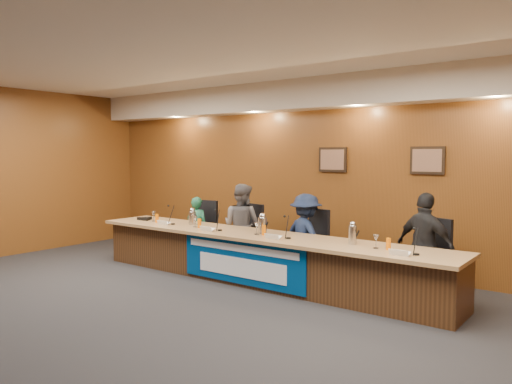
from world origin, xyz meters
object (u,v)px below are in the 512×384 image
dais_body (258,259)px  office_chair_d (427,263)px  panelist_b (242,226)px  office_chair_a (201,233)px  carafe_mid (262,226)px  banner (241,262)px  speakerphone (145,219)px  carafe_left (192,218)px  office_chair_c (309,247)px  panelist_c (306,236)px  panelist_a (197,228)px  office_chair_b (245,239)px  carafe_right (353,235)px  panelist_d (425,246)px

dais_body → office_chair_d: size_ratio=12.50×
office_chair_d → panelist_b: bearing=-157.8°
office_chair_a → carafe_mid: carafe_mid is taller
banner → speakerphone: speakerphone is taller
speakerphone → office_chair_a: bearing=47.9°
carafe_left → carafe_mid: bearing=-1.5°
office_chair_c → carafe_left: size_ratio=2.20×
carafe_left → office_chair_a: bearing=122.8°
office_chair_c → panelist_c: bearing=-75.4°
panelist_a → panelist_c: 2.33m
office_chair_d → panelist_c: bearing=-156.6°
office_chair_b → office_chair_c: (1.28, 0.00, 0.00)m
office_chair_b → carafe_right: 2.50m
office_chair_a → speakerphone: 1.05m
office_chair_a → office_chair_b: 1.05m
banner → office_chair_b: size_ratio=4.58×
panelist_a → speakerphone: bearing=31.1°
panelist_c → carafe_mid: 0.75m
dais_body → carafe_right: (1.55, 0.01, 0.52)m
dais_body → office_chair_c: dais_body is taller
dais_body → banner: 0.42m
panelist_b → office_chair_a: bearing=-10.4°
carafe_mid → office_chair_a: bearing=160.2°
office_chair_c → carafe_mid: carafe_mid is taller
panelist_d → office_chair_d: (0.00, 0.10, -0.24)m
office_chair_b → office_chair_d: bearing=9.5°
panelist_c → panelist_d: bearing=-162.1°
panelist_c → carafe_right: panelist_c is taller
office_chair_b → carafe_mid: size_ratio=1.99×
banner → panelist_d: bearing=23.8°
office_chair_c → office_chair_d: size_ratio=1.00×
carafe_left → carafe_right: bearing=-0.7°
office_chair_a → carafe_left: 0.87m
office_chair_a → office_chair_c: bearing=-5.0°
panelist_a → panelist_b: (1.05, 0.00, 0.14)m
office_chair_a → office_chair_b: same height
office_chair_c → dais_body: bearing=-108.7°
dais_body → panelist_a: bearing=162.0°
office_chair_b → office_chair_d: same height
panelist_d → office_chair_b: panelist_d is taller
panelist_a → office_chair_a: (0.00, 0.10, -0.10)m
panelist_d → office_chair_a: panelist_d is taller
panelist_a → office_chair_a: 0.14m
banner → panelist_d: panelist_d is taller
banner → office_chair_b: bearing=125.9°
banner → office_chair_a: (-1.86, 1.12, 0.10)m
dais_body → panelist_a: panelist_a is taller
banner → panelist_d: (2.32, 1.02, 0.34)m
panelist_a → panelist_c: size_ratio=0.88×
banner → panelist_c: (0.47, 1.02, 0.29)m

